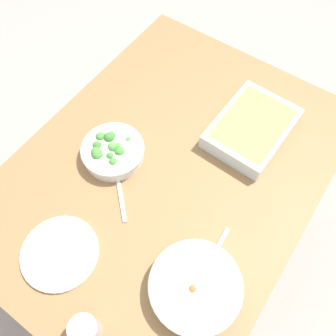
# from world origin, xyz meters

# --- Properties ---
(ground_plane) EXTENTS (6.00, 6.00, 0.00)m
(ground_plane) POSITION_xyz_m (0.00, 0.00, 0.00)
(ground_plane) COLOR #9E9389
(dining_table) EXTENTS (1.20, 0.90, 0.74)m
(dining_table) POSITION_xyz_m (0.00, 0.00, 0.65)
(dining_table) COLOR olive
(dining_table) RESTS_ON ground_plane
(stew_bowl) EXTENTS (0.25, 0.25, 0.06)m
(stew_bowl) POSITION_xyz_m (-0.27, -0.27, 0.77)
(stew_bowl) COLOR silver
(stew_bowl) RESTS_ON dining_table
(broccoli_bowl) EXTENTS (0.20, 0.20, 0.07)m
(broccoli_bowl) POSITION_xyz_m (-0.06, 0.17, 0.77)
(broccoli_bowl) COLOR silver
(broccoli_bowl) RESTS_ON dining_table
(baking_dish) EXTENTS (0.31, 0.23, 0.06)m
(baking_dish) POSITION_xyz_m (0.27, -0.15, 0.77)
(baking_dish) COLOR silver
(baking_dish) RESTS_ON dining_table
(drink_cup) EXTENTS (0.07, 0.07, 0.08)m
(drink_cup) POSITION_xyz_m (-0.51, -0.11, 0.78)
(drink_cup) COLOR #B2BCC6
(drink_cup) RESTS_ON dining_table
(side_plate) EXTENTS (0.22, 0.22, 0.01)m
(side_plate) POSITION_xyz_m (-0.40, 0.09, 0.75)
(side_plate) COLOR white
(side_plate) RESTS_ON dining_table
(spoon_by_stew) EXTENTS (0.18, 0.03, 0.01)m
(spoon_by_stew) POSITION_xyz_m (-0.18, -0.27, 0.74)
(spoon_by_stew) COLOR silver
(spoon_by_stew) RESTS_ON dining_table
(spoon_by_broccoli) EXTENTS (0.13, 0.14, 0.01)m
(spoon_by_broccoli) POSITION_xyz_m (-0.15, 0.08, 0.74)
(spoon_by_broccoli) COLOR silver
(spoon_by_broccoli) RESTS_ON dining_table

